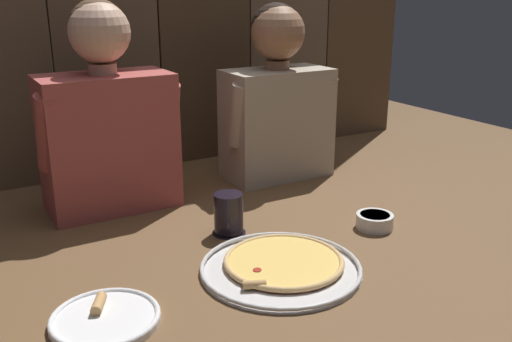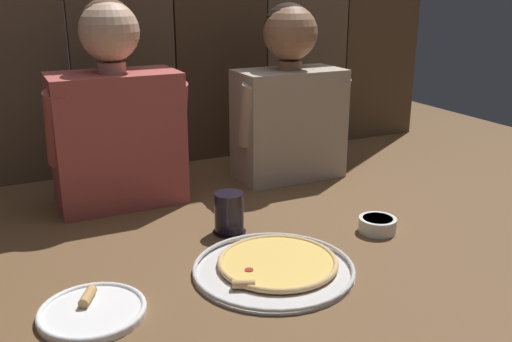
% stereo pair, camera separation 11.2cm
% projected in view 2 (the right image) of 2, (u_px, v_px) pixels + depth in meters
% --- Properties ---
extents(ground_plane, '(3.20, 3.20, 0.00)m').
position_uv_depth(ground_plane, '(281.00, 247.00, 1.46)').
color(ground_plane, brown).
extents(pizza_tray, '(0.38, 0.38, 0.03)m').
position_uv_depth(pizza_tray, '(275.00, 266.00, 1.34)').
color(pizza_tray, silver).
rests_on(pizza_tray, ground).
extents(dinner_plate, '(0.22, 0.22, 0.03)m').
position_uv_depth(dinner_plate, '(92.00, 311.00, 1.15)').
color(dinner_plate, white).
rests_on(dinner_plate, ground).
extents(drinking_glass, '(0.09, 0.09, 0.11)m').
position_uv_depth(drinking_glass, '(229.00, 213.00, 1.53)').
color(drinking_glass, black).
rests_on(drinking_glass, ground).
extents(dipping_bowl, '(0.10, 0.10, 0.04)m').
position_uv_depth(dipping_bowl, '(377.00, 224.00, 1.54)').
color(dipping_bowl, white).
rests_on(dipping_bowl, ground).
extents(diner_left, '(0.41, 0.21, 0.61)m').
position_uv_depth(diner_left, '(116.00, 116.00, 1.68)').
color(diner_left, '#AD4C47').
rests_on(diner_left, ground).
extents(diner_right, '(0.40, 0.20, 0.59)m').
position_uv_depth(diner_right, '(289.00, 99.00, 1.92)').
color(diner_right, '#B2A38E').
rests_on(diner_right, ground).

